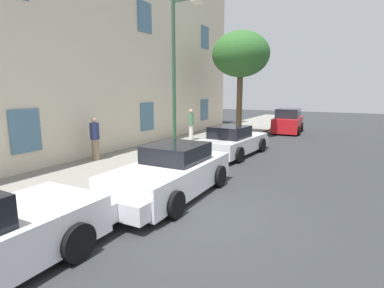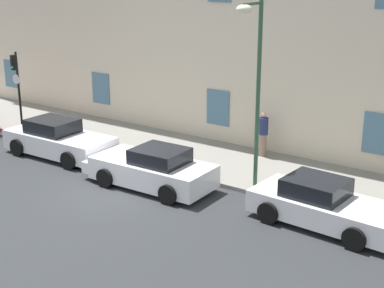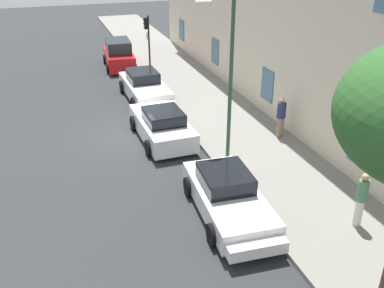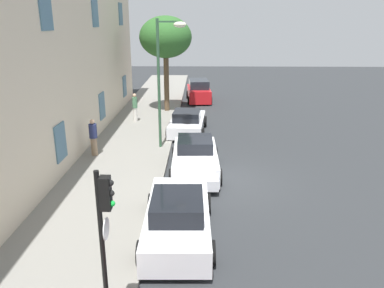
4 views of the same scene
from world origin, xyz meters
name	(u,v)px [view 2 (image 2 of 4)]	position (x,y,z in m)	size (l,w,h in m)	color
ground_plane	(111,192)	(0.00, 0.00, 0.00)	(80.00, 80.00, 0.00)	#2B2D30
sidewalk	(190,155)	(0.00, 4.60, 0.07)	(60.00, 4.18, 0.14)	gray
building_facade	(248,6)	(0.00, 8.94, 5.65)	(33.92, 5.00, 11.26)	beige
sportscar_red_lead	(63,141)	(-4.13, 1.66, 0.64)	(5.10, 2.18, 1.47)	white
sportscar_yellow_flank	(149,169)	(0.69, 1.21, 0.62)	(4.75, 2.19, 1.43)	white
sportscar_white_middle	(329,207)	(7.04, 1.74, 0.60)	(4.82, 2.30, 1.37)	white
traffic_light	(16,78)	(-8.15, 2.81, 2.58)	(0.44, 0.36, 3.58)	black
street_lamp	(253,63)	(3.86, 2.63, 4.40)	(0.44, 1.42, 6.24)	#2D5138
pedestrian_strolling	(263,133)	(2.51, 6.05, 1.04)	(0.52, 0.52, 1.77)	#8C7259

